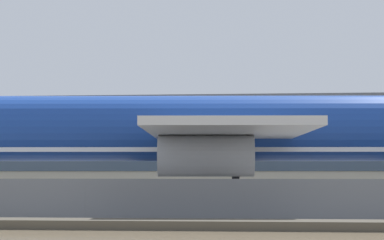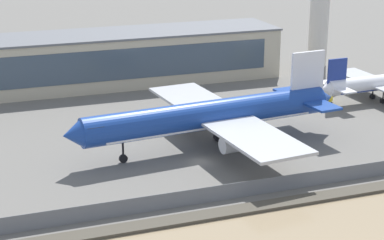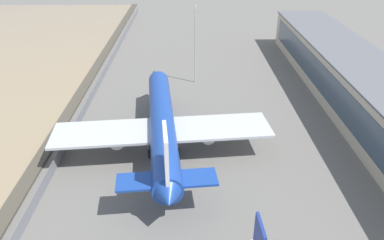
{
  "view_description": "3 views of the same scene",
  "coord_description": "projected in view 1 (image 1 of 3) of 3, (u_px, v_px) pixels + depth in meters",
  "views": [
    {
      "loc": [
        12.06,
        -68.43,
        3.01
      ],
      "look_at": [
        4.06,
        4.23,
        7.23
      ],
      "focal_mm": 85.0,
      "sensor_mm": 36.0,
      "label": 1
    },
    {
      "loc": [
        -37.09,
        -99.98,
        43.45
      ],
      "look_at": [
        0.75,
        6.54,
        5.8
      ],
      "focal_mm": 60.0,
      "sensor_mm": 36.0,
      "label": 2
    },
    {
      "loc": [
        76.96,
        11.66,
        46.2
      ],
      "look_at": [
        -1.07,
        12.71,
        4.34
      ],
      "focal_mm": 35.0,
      "sensor_mm": 36.0,
      "label": 3
    }
  ],
  "objects": [
    {
      "name": "cargo_jet_blue",
      "position": [
        203.0,
        131.0,
        74.92
      ],
      "size": [
        55.75,
        47.89,
        16.76
      ],
      "color": "#193D93",
      "rests_on": "ground"
    },
    {
      "name": "shoreline_seawall",
      "position": [
        67.0,
        224.0,
        48.72
      ],
      "size": [
        320.0,
        3.0,
        0.5
      ],
      "color": "#474238",
      "rests_on": "ground"
    },
    {
      "name": "baggage_tug",
      "position": [
        113.0,
        194.0,
        90.59
      ],
      "size": [
        3.28,
        3.48,
        1.8
      ],
      "color": "yellow",
      "rests_on": "ground"
    },
    {
      "name": "ground_plane",
      "position": [
        133.0,
        212.0,
        69.05
      ],
      "size": [
        500.0,
        500.0,
        0.0
      ],
      "primitive_type": "plane",
      "color": "#66635E"
    },
    {
      "name": "terminal_building",
      "position": [
        73.0,
        147.0,
        129.21
      ],
      "size": [
        119.88,
        18.42,
        13.2
      ],
      "color": "#BCB299",
      "rests_on": "ground"
    },
    {
      "name": "perimeter_fence",
      "position": [
        86.0,
        201.0,
        53.25
      ],
      "size": [
        280.0,
        0.1,
        2.63
      ],
      "color": "slate",
      "rests_on": "ground"
    }
  ]
}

